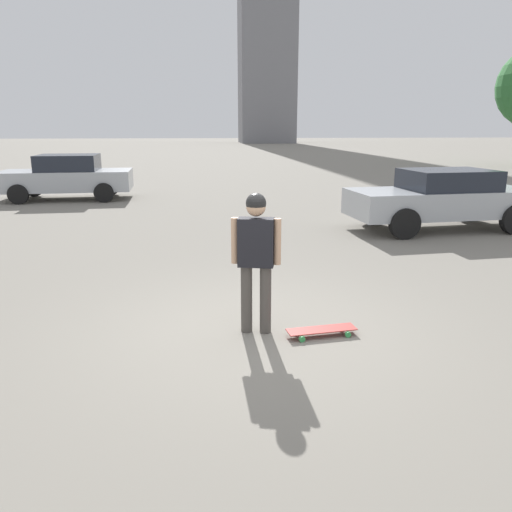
{
  "coord_description": "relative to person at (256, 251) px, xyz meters",
  "views": [
    {
      "loc": [
        -5.69,
        0.61,
        2.45
      ],
      "look_at": [
        0.0,
        0.0,
        0.96
      ],
      "focal_mm": 35.0,
      "sensor_mm": 36.0,
      "label": 1
    }
  ],
  "objects": [
    {
      "name": "ground_plane",
      "position": [
        0.0,
        0.0,
        -1.03
      ],
      "size": [
        220.0,
        220.0,
        0.0
      ],
      "primitive_type": "plane",
      "color": "gray"
    },
    {
      "name": "skateboard",
      "position": [
        -0.2,
        -0.77,
        -0.96
      ],
      "size": [
        0.36,
        0.87,
        0.08
      ],
      "rotation": [
        0.0,
        0.0,
        1.7
      ],
      "color": "#A5332D",
      "rests_on": "ground_plane"
    },
    {
      "name": "person",
      "position": [
        0.0,
        0.0,
        0.0
      ],
      "size": [
        0.29,
        0.58,
        1.71
      ],
      "rotation": [
        0.0,
        0.0,
        -1.79
      ],
      "color": "#4C4742",
      "rests_on": "ground_plane"
    },
    {
      "name": "car_parked_far",
      "position": [
        12.26,
        5.25,
        -0.25
      ],
      "size": [
        2.27,
        4.44,
        1.53
      ],
      "rotation": [
        0.0,
        0.0,
        1.62
      ],
      "color": "#ADB2B7",
      "rests_on": "ground_plane"
    },
    {
      "name": "car_parked_near",
      "position": [
        5.85,
        -5.21,
        -0.26
      ],
      "size": [
        2.23,
        4.64,
        1.45
      ],
      "rotation": [
        0.0,
        0.0,
        1.66
      ],
      "color": "#ADB2B7",
      "rests_on": "ground_plane"
    },
    {
      "name": "building_block_distant",
      "position": [
        75.66,
        -9.78,
        19.38
      ],
      "size": [
        8.76,
        8.3,
        40.83
      ],
      "color": "slate",
      "rests_on": "ground_plane"
    }
  ]
}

